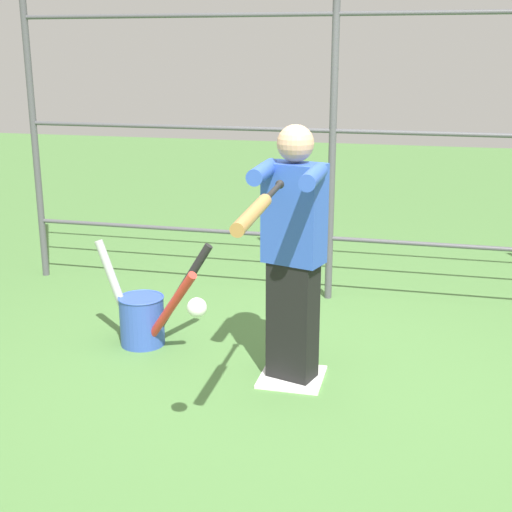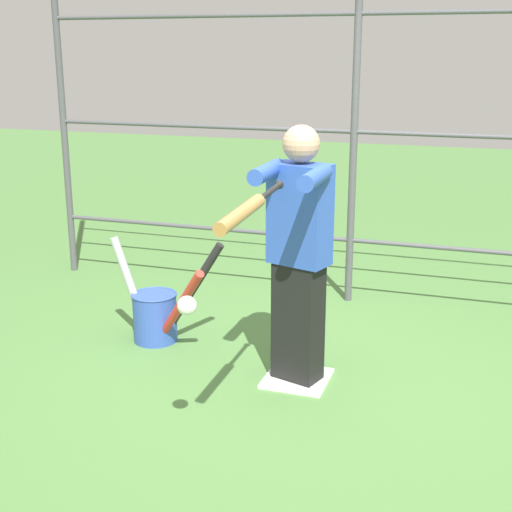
{
  "view_description": "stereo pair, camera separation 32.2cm",
  "coord_description": "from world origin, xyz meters",
  "px_view_note": "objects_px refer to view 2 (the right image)",
  "views": [
    {
      "loc": [
        -0.78,
        4.11,
        2.04
      ],
      "look_at": [
        0.13,
        0.43,
        0.93
      ],
      "focal_mm": 50.0,
      "sensor_mm": 36.0,
      "label": 1
    },
    {
      "loc": [
        -1.09,
        4.02,
        2.04
      ],
      "look_at": [
        0.13,
        0.43,
        0.93
      ],
      "focal_mm": 50.0,
      "sensor_mm": 36.0,
      "label": 2
    }
  ],
  "objects_px": {
    "batter": "(299,249)",
    "baseball_bat_swinging": "(246,210)",
    "softball_in_flight": "(187,306)",
    "bat_bucket": "(157,313)"
  },
  "relations": [
    {
      "from": "softball_in_flight",
      "to": "bat_bucket",
      "type": "bearing_deg",
      "value": -57.81
    },
    {
      "from": "baseball_bat_swinging",
      "to": "softball_in_flight",
      "type": "distance_m",
      "value": 0.55
    },
    {
      "from": "batter",
      "to": "softball_in_flight",
      "type": "bearing_deg",
      "value": 76.14
    },
    {
      "from": "batter",
      "to": "softball_in_flight",
      "type": "xyz_separation_m",
      "value": [
        0.26,
        1.06,
        -0.02
      ]
    },
    {
      "from": "batter",
      "to": "bat_bucket",
      "type": "xyz_separation_m",
      "value": [
        1.12,
        -0.3,
        -0.65
      ]
    },
    {
      "from": "bat_bucket",
      "to": "baseball_bat_swinging",
      "type": "bearing_deg",
      "value": 131.88
    },
    {
      "from": "batter",
      "to": "softball_in_flight",
      "type": "distance_m",
      "value": 1.1
    },
    {
      "from": "batter",
      "to": "baseball_bat_swinging",
      "type": "bearing_deg",
      "value": 89.98
    },
    {
      "from": "softball_in_flight",
      "to": "bat_bucket",
      "type": "height_order",
      "value": "softball_in_flight"
    },
    {
      "from": "baseball_bat_swinging",
      "to": "bat_bucket",
      "type": "height_order",
      "value": "baseball_bat_swinging"
    }
  ]
}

